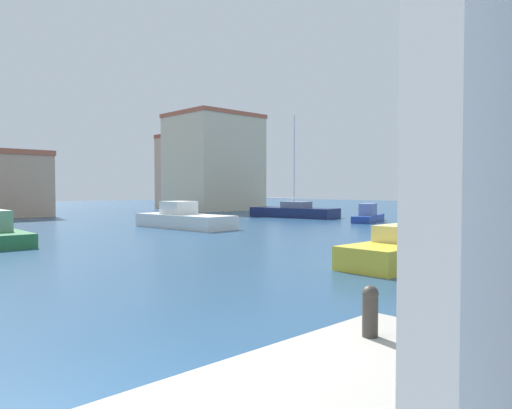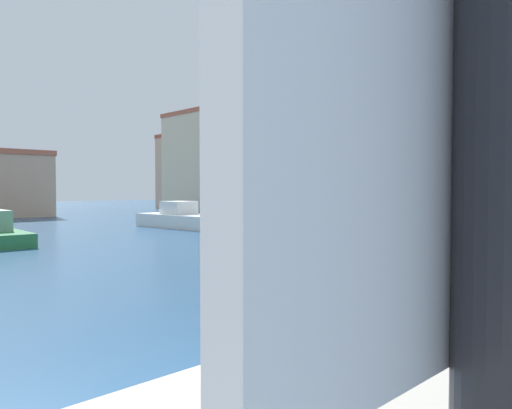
{
  "view_description": "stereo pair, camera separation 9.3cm",
  "coord_description": "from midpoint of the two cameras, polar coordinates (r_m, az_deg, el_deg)",
  "views": [
    {
      "loc": [
        -3.27,
        -4.76,
        2.78
      ],
      "look_at": [
        19.15,
        18.71,
        1.7
      ],
      "focal_mm": 33.64,
      "sensor_mm": 36.0,
      "label": 1
    },
    {
      "loc": [
        -3.2,
        -4.82,
        2.78
      ],
      "look_at": [
        19.15,
        18.71,
        1.7
      ],
      "focal_mm": 33.64,
      "sensor_mm": 36.0,
      "label": 2
    }
  ],
  "objects": [
    {
      "name": "water",
      "position": [
        30.9,
        -7.18,
        -3.26
      ],
      "size": [
        160.0,
        160.0,
        0.0
      ],
      "primitive_type": "plane",
      "color": "navy",
      "rests_on": "ground"
    },
    {
      "name": "mooring_bollard",
      "position": [
        6.19,
        13.16,
        -11.99
      ],
      "size": [
        0.2,
        0.2,
        0.64
      ],
      "color": "#38332D",
      "rests_on": "pier_quay"
    },
    {
      "name": "sailboat_navy_inner_mooring",
      "position": [
        46.37,
        4.68,
        -0.83
      ],
      "size": [
        4.43,
        8.92,
        9.82
      ],
      "color": "#19234C",
      "rests_on": "water"
    },
    {
      "name": "sailboat_yellow_distant_north",
      "position": [
        18.71,
        18.1,
        -4.96
      ],
      "size": [
        6.82,
        2.25,
        7.75
      ],
      "color": "gold",
      "rests_on": "water"
    },
    {
      "name": "motorboat_white_near_pier",
      "position": [
        34.34,
        -8.51,
        -1.73
      ],
      "size": [
        3.32,
        8.18,
        1.87
      ],
      "color": "white",
      "rests_on": "water"
    },
    {
      "name": "motorboat_blue_distant_east",
      "position": [
        41.25,
        13.31,
        -1.28
      ],
      "size": [
        5.8,
        3.28,
        1.53
      ],
      "color": "#233D93",
      "rests_on": "water"
    },
    {
      "name": "warehouse_block",
      "position": [
        67.16,
        -8.45,
        3.86
      ],
      "size": [
        6.14,
        5.5,
        10.16
      ],
      "color": "tan",
      "rests_on": "ground"
    },
    {
      "name": "harbor_office",
      "position": [
        62.85,
        -4.92,
        5.02
      ],
      "size": [
        10.46,
        9.31,
        12.38
      ],
      "color": "beige",
      "rests_on": "ground"
    }
  ]
}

